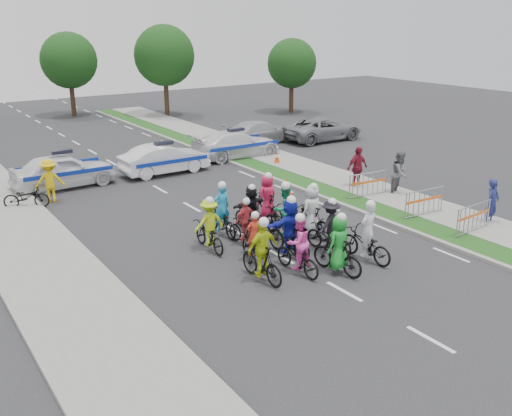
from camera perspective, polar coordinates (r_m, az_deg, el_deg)
ground at (r=16.21m, az=8.81°, el=-8.27°), size 90.00×90.00×0.00m
curb_right at (r=22.80m, az=9.81°, el=-0.14°), size 0.20×60.00×0.12m
grass_strip at (r=23.27m, az=11.06°, el=0.16°), size 1.20×60.00×0.11m
sidewalk_right at (r=24.53m, az=14.05°, el=0.92°), size 2.40×60.00×0.13m
sidewalk_left at (r=17.41m, az=-19.36°, el=-6.96°), size 3.00×60.00×0.13m
rider_0 at (r=18.06m, az=10.97°, el=-3.22°), size 0.84×2.01×2.01m
rider_1 at (r=17.00m, az=8.21°, el=-4.16°), size 0.88×1.89×1.92m
rider_2 at (r=16.89m, az=4.19°, el=-4.31°), size 0.82×1.89×1.91m
rider_3 at (r=16.34m, az=0.61°, el=-4.88°), size 1.01×1.90×1.98m
rider_4 at (r=18.46m, az=7.35°, el=-2.32°), size 1.12×1.91×1.87m
rider_5 at (r=18.04m, az=3.35°, el=-2.30°), size 1.66×1.97×2.03m
rider_6 at (r=17.73m, az=-0.25°, el=-3.65°), size 0.79×1.69×1.66m
rider_7 at (r=19.70m, az=5.54°, el=-0.80°), size 0.89×1.92×1.96m
rider_8 at (r=19.51m, az=2.77°, el=-0.94°), size 0.88×2.03×2.04m
rider_9 at (r=18.93m, az=-1.09°, el=-1.87°), size 0.89×1.64×1.68m
rider_10 at (r=18.56m, az=-4.71°, el=-2.14°), size 1.04×1.83×1.85m
rider_11 at (r=20.15m, az=-0.52°, el=-0.31°), size 1.45×1.72×1.76m
rider_12 at (r=19.89m, az=-3.49°, el=-0.90°), size 0.73×1.94×1.95m
rider_13 at (r=21.10m, az=1.09°, el=0.56°), size 0.84×1.86×1.91m
police_car_0 at (r=26.86m, az=-18.69°, el=3.58°), size 4.59×1.97×1.55m
police_car_1 at (r=28.14m, az=-9.14°, el=4.85°), size 4.36×1.60×1.43m
police_car_2 at (r=31.06m, az=-2.01°, el=6.39°), size 5.11×2.23×1.46m
civilian_sedan at (r=34.68m, az=0.40°, el=7.61°), size 4.98×2.62×1.38m
civilian_suv at (r=35.80m, az=6.69°, el=7.87°), size 5.17×2.46×1.43m
spectator_0 at (r=22.45m, az=22.55°, el=0.54°), size 0.67×0.48×1.72m
spectator_1 at (r=25.02m, az=14.21°, el=3.38°), size 1.12×0.99×1.91m
spectator_2 at (r=25.59m, az=10.10°, el=3.98°), size 1.12×0.48×1.90m
marshal_hiviz at (r=24.83m, az=-19.92°, el=2.58°), size 1.29×0.94×1.80m
barrier_0 at (r=21.24m, az=20.89°, el=-1.09°), size 2.03×0.62×1.12m
barrier_1 at (r=22.46m, az=16.45°, el=0.42°), size 2.03×0.62×1.12m
barrier_2 at (r=24.35m, az=11.13°, el=2.22°), size 2.04×0.70×1.12m
cone_0 at (r=24.66m, az=3.09°, el=2.22°), size 0.40×0.40×0.70m
cone_1 at (r=29.53m, az=2.12°, el=4.97°), size 0.40×0.40×0.70m
parked_bike at (r=24.45m, az=-21.99°, el=1.03°), size 1.86×1.27×0.93m
tree_1 at (r=44.80m, az=-9.14°, el=14.81°), size 4.55×4.55×6.82m
tree_2 at (r=46.12m, az=3.61°, el=14.23°), size 3.85×3.85×5.77m
tree_4 at (r=46.44m, az=-18.21°, el=13.84°), size 4.20×4.20×6.30m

